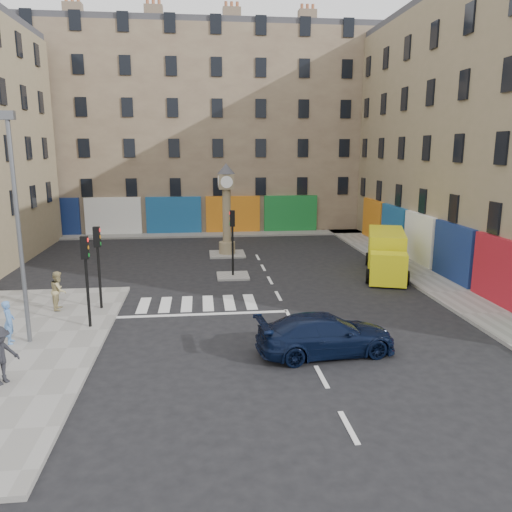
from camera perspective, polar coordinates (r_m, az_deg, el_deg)
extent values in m
plane|color=black|center=(21.17, 4.26, -7.71)|extent=(120.00, 120.00, 0.00)
cube|color=gray|center=(20.28, -27.26, -9.79)|extent=(7.00, 16.00, 0.15)
cube|color=gray|center=(32.84, 16.07, -0.78)|extent=(2.60, 30.00, 0.15)
cube|color=gray|center=(42.35, -6.63, 2.47)|extent=(32.00, 2.40, 0.15)
cube|color=gray|center=(28.51, -2.66, -2.29)|extent=(1.80, 1.80, 0.12)
cube|color=gray|center=(34.34, -3.32, 0.21)|extent=(2.40, 2.40, 0.12)
cube|color=#8B795B|center=(35.00, 26.68, 12.28)|extent=(10.00, 30.00, 16.00)
cube|color=#8D7A5E|center=(47.56, -6.87, 13.73)|extent=(32.00, 10.00, 17.00)
cylinder|color=black|center=(21.04, -18.66, -4.03)|extent=(0.12, 0.12, 2.80)
cube|color=black|center=(20.61, -19.01, 0.91)|extent=(0.28, 0.22, 0.90)
cylinder|color=black|center=(23.30, -17.45, -2.39)|extent=(0.12, 0.12, 2.80)
cube|color=black|center=(22.92, -17.74, 2.09)|extent=(0.28, 0.22, 0.90)
cylinder|color=black|center=(28.18, -2.69, 0.58)|extent=(0.12, 0.12, 2.80)
cube|color=black|center=(27.86, -2.72, 4.31)|extent=(0.28, 0.22, 0.90)
cylinder|color=#595B60|center=(19.68, -25.43, 2.10)|extent=(0.16, 0.16, 8.00)
cube|color=#595B60|center=(19.47, -26.58, 14.20)|extent=(0.50, 0.25, 0.30)
cylinder|color=#8B795B|center=(34.25, -3.33, 0.97)|extent=(1.10, 1.10, 0.80)
cylinder|color=#8B795B|center=(33.89, -3.37, 4.62)|extent=(0.56, 0.56, 3.60)
cube|color=#8B795B|center=(33.66, -3.42, 8.50)|extent=(1.00, 1.00, 1.00)
cylinder|color=white|center=(33.14, -3.37, 8.44)|extent=(0.80, 0.06, 0.80)
cone|color=#333338|center=(33.61, -3.44, 9.94)|extent=(1.20, 1.20, 0.70)
imported|color=black|center=(18.12, 8.00, -8.87)|extent=(5.18, 2.56, 1.45)
cube|color=yellow|center=(30.73, 14.61, 0.66)|extent=(3.42, 5.19, 2.30)
cube|color=yellow|center=(27.27, 14.87, -1.44)|extent=(2.18, 1.74, 1.70)
cube|color=black|center=(27.14, 14.92, -0.64)|extent=(1.90, 1.39, 0.70)
cylinder|color=black|center=(27.76, 12.71, -2.26)|extent=(0.49, 0.84, 0.80)
cylinder|color=black|center=(27.86, 16.83, -2.44)|extent=(0.49, 0.84, 0.80)
cylinder|color=black|center=(32.04, 12.66, -0.32)|extent=(0.49, 0.84, 0.80)
cylinder|color=black|center=(32.14, 16.23, -0.48)|extent=(0.49, 0.84, 0.80)
imported|color=#537FBF|center=(20.57, -26.40, -6.77)|extent=(0.51, 0.66, 1.62)
imported|color=tan|center=(23.89, -21.62, -3.67)|extent=(0.73, 0.90, 1.74)
imported|color=black|center=(17.26, -27.21, -10.07)|extent=(1.24, 1.35, 1.82)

